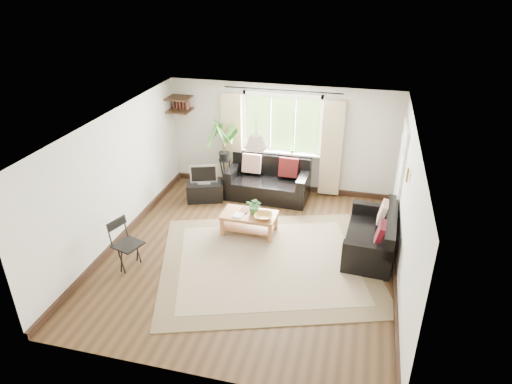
% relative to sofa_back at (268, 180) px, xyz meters
% --- Properties ---
extents(floor, '(5.50, 5.50, 0.00)m').
position_rel_sofa_back_xyz_m(floor, '(0.20, -2.25, -0.41)').
color(floor, black).
rests_on(floor, ground).
extents(ceiling, '(5.50, 5.50, 0.00)m').
position_rel_sofa_back_xyz_m(ceiling, '(0.20, -2.25, 1.99)').
color(ceiling, white).
rests_on(ceiling, floor).
extents(wall_back, '(5.00, 0.02, 2.40)m').
position_rel_sofa_back_xyz_m(wall_back, '(0.20, 0.50, 0.79)').
color(wall_back, beige).
rests_on(wall_back, floor).
extents(wall_front, '(5.00, 0.02, 2.40)m').
position_rel_sofa_back_xyz_m(wall_front, '(0.20, -5.00, 0.79)').
color(wall_front, beige).
rests_on(wall_front, floor).
extents(wall_left, '(0.02, 5.50, 2.40)m').
position_rel_sofa_back_xyz_m(wall_left, '(-2.30, -2.25, 0.79)').
color(wall_left, beige).
rests_on(wall_left, floor).
extents(wall_right, '(0.02, 5.50, 2.40)m').
position_rel_sofa_back_xyz_m(wall_right, '(2.70, -2.25, 0.79)').
color(wall_right, beige).
rests_on(wall_right, floor).
extents(rug, '(4.45, 4.11, 0.02)m').
position_rel_sofa_back_xyz_m(rug, '(0.56, -2.43, -0.40)').
color(rug, '#BAAD90').
rests_on(rug, floor).
extents(window, '(2.50, 0.16, 2.16)m').
position_rel_sofa_back_xyz_m(window, '(0.20, 0.46, 1.14)').
color(window, white).
rests_on(window, wall_back).
extents(door, '(0.06, 0.96, 2.06)m').
position_rel_sofa_back_xyz_m(door, '(2.67, -0.55, 0.59)').
color(door, silver).
rests_on(door, wall_right).
extents(corner_shelf, '(0.50, 0.50, 0.34)m').
position_rel_sofa_back_xyz_m(corner_shelf, '(-2.05, 0.25, 1.48)').
color(corner_shelf, black).
rests_on(corner_shelf, wall_back).
extents(pendant_lamp, '(0.36, 0.36, 0.54)m').
position_rel_sofa_back_xyz_m(pendant_lamp, '(0.20, -1.85, 1.64)').
color(pendant_lamp, beige).
rests_on(pendant_lamp, ceiling).
extents(wall_sconce, '(0.12, 0.12, 0.28)m').
position_rel_sofa_back_xyz_m(wall_sconce, '(2.63, -1.95, 1.33)').
color(wall_sconce, beige).
rests_on(wall_sconce, wall_right).
extents(sofa_back, '(1.79, 0.94, 0.83)m').
position_rel_sofa_back_xyz_m(sofa_back, '(0.00, 0.00, 0.00)').
color(sofa_back, black).
rests_on(sofa_back, floor).
extents(sofa_right, '(1.66, 0.90, 0.76)m').
position_rel_sofa_back_xyz_m(sofa_right, '(2.23, -1.64, -0.03)').
color(sofa_right, black).
rests_on(sofa_right, floor).
extents(coffee_table, '(1.04, 0.59, 0.42)m').
position_rel_sofa_back_xyz_m(coffee_table, '(-0.01, -1.56, -0.20)').
color(coffee_table, brown).
rests_on(coffee_table, floor).
extents(table_plant, '(0.33, 0.29, 0.33)m').
position_rel_sofa_back_xyz_m(table_plant, '(0.09, -1.52, 0.17)').
color(table_plant, '#306C2B').
rests_on(table_plant, coffee_table).
extents(bowl, '(0.40, 0.40, 0.09)m').
position_rel_sofa_back_xyz_m(bowl, '(0.29, -1.66, 0.05)').
color(bowl, olive).
rests_on(bowl, coffee_table).
extents(book_a, '(0.20, 0.26, 0.02)m').
position_rel_sofa_back_xyz_m(book_a, '(-0.27, -1.65, 0.02)').
color(book_a, silver).
rests_on(book_a, coffee_table).
extents(book_b, '(0.22, 0.27, 0.02)m').
position_rel_sofa_back_xyz_m(book_b, '(-0.21, -1.44, 0.02)').
color(book_b, brown).
rests_on(book_b, coffee_table).
extents(tv_stand, '(0.85, 0.65, 0.40)m').
position_rel_sofa_back_xyz_m(tv_stand, '(-1.30, -0.47, -0.21)').
color(tv_stand, black).
rests_on(tv_stand, floor).
extents(tv, '(0.61, 0.37, 0.44)m').
position_rel_sofa_back_xyz_m(tv, '(-1.30, -0.47, 0.21)').
color(tv, '#A5A5AA').
rests_on(tv, tv_stand).
extents(palm_stand, '(0.66, 0.66, 1.61)m').
position_rel_sofa_back_xyz_m(palm_stand, '(-1.02, 0.13, 0.39)').
color(palm_stand, black).
rests_on(palm_stand, floor).
extents(folding_chair, '(0.57, 0.57, 0.87)m').
position_rel_sofa_back_xyz_m(folding_chair, '(-1.69, -3.11, 0.02)').
color(folding_chair, black).
rests_on(folding_chair, floor).
extents(sill_plant, '(0.14, 0.10, 0.27)m').
position_rel_sofa_back_xyz_m(sill_plant, '(0.45, 0.38, 0.65)').
color(sill_plant, '#2D6023').
rests_on(sill_plant, window).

